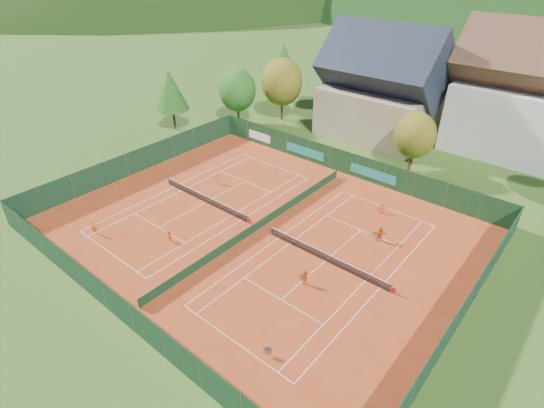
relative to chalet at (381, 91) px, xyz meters
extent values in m
plane|color=#315319|center=(3.00, -30.00, -6.64)|extent=(600.00, 600.00, 0.00)
cube|color=#A13717|center=(3.00, -30.00, -6.62)|extent=(40.00, 32.00, 0.01)
cube|color=white|center=(-5.00, -18.12, -6.61)|extent=(10.97, 0.06, 0.00)
cube|color=white|center=(-5.00, -41.88, -6.61)|extent=(10.97, 0.06, 0.00)
cube|color=white|center=(-10.48, -30.00, -6.61)|extent=(0.06, 23.77, 0.00)
cube|color=white|center=(0.49, -30.00, -6.61)|extent=(0.06, 23.77, 0.00)
cube|color=white|center=(-9.12, -30.00, -6.61)|extent=(0.06, 23.77, 0.00)
cube|color=white|center=(-0.88, -30.00, -6.61)|extent=(0.06, 23.77, 0.00)
cube|color=white|center=(-5.00, -23.60, -6.61)|extent=(8.23, 0.06, 0.00)
cube|color=white|center=(-5.00, -36.40, -6.61)|extent=(8.23, 0.06, 0.00)
cube|color=white|center=(-5.00, -30.00, -6.61)|extent=(0.06, 12.80, 0.00)
cube|color=white|center=(11.00, -18.12, -6.61)|extent=(10.97, 0.06, 0.00)
cube|color=white|center=(11.00, -41.88, -6.61)|extent=(10.97, 0.06, 0.00)
cube|color=white|center=(5.51, -30.00, -6.61)|extent=(0.06, 23.77, 0.00)
cube|color=white|center=(16.48, -30.00, -6.61)|extent=(0.06, 23.77, 0.00)
cube|color=white|center=(6.88, -30.00, -6.61)|extent=(0.06, 23.77, 0.00)
cube|color=white|center=(15.12, -30.00, -6.61)|extent=(0.06, 23.77, 0.00)
cube|color=white|center=(11.00, -23.60, -6.61)|extent=(8.23, 0.06, 0.00)
cube|color=white|center=(11.00, -36.40, -6.61)|extent=(8.23, 0.06, 0.00)
cube|color=white|center=(11.00, -30.00, -6.61)|extent=(0.06, 12.80, 0.00)
cylinder|color=#59595B|center=(-11.40, -30.00, -6.11)|extent=(0.10, 0.10, 1.02)
cylinder|color=#59595B|center=(1.40, -30.00, -6.11)|extent=(0.10, 0.10, 1.02)
cube|color=black|center=(-5.00, -30.00, -6.16)|extent=(12.80, 0.02, 0.86)
cube|color=white|center=(-5.00, -30.00, -5.73)|extent=(12.80, 0.04, 0.06)
cube|color=red|center=(1.65, -30.00, -6.17)|extent=(0.40, 0.04, 0.40)
cylinder|color=#59595B|center=(4.60, -30.00, -6.11)|extent=(0.10, 0.10, 1.02)
cylinder|color=#59595B|center=(17.40, -30.00, -6.11)|extent=(0.10, 0.10, 1.02)
cube|color=black|center=(11.00, -30.00, -6.16)|extent=(12.80, 0.02, 0.86)
cube|color=white|center=(11.00, -30.00, -5.73)|extent=(12.80, 0.04, 0.06)
cube|color=red|center=(17.65, -30.00, -6.17)|extent=(0.40, 0.04, 0.40)
cube|color=#12341D|center=(3.00, -30.00, -6.12)|extent=(0.03, 28.80, 1.00)
cube|color=#133418|center=(3.00, -14.00, -5.12)|extent=(40.00, 0.04, 3.00)
cube|color=teal|center=(-3.00, -14.06, -5.42)|extent=(6.00, 0.03, 1.20)
cube|color=teal|center=(7.00, -14.06, -5.42)|extent=(6.00, 0.03, 1.20)
cube|color=silver|center=(-11.00, -14.06, -5.42)|extent=(4.00, 0.03, 1.20)
cube|color=#12321B|center=(3.00, -46.00, -5.12)|extent=(40.00, 0.04, 3.00)
cube|color=#14371F|center=(-17.00, -30.00, -5.12)|extent=(0.04, 32.00, 3.00)
cube|color=#123420|center=(23.00, -30.00, -5.12)|extent=(0.04, 32.00, 3.00)
cube|color=#B21414|center=(22.94, -34.00, -5.42)|extent=(0.03, 3.00, 1.20)
cube|color=#B21414|center=(22.94, -24.00, -5.42)|extent=(0.03, 3.00, 1.20)
cube|color=tan|center=(0.00, 0.00, -3.12)|extent=(15.00, 12.00, 7.00)
cube|color=#1E2333|center=(0.00, 0.00, 3.38)|extent=(16.20, 12.00, 12.00)
cube|color=silver|center=(19.00, 6.00, -2.12)|extent=(20.00, 11.00, 9.00)
cylinder|color=#433018|center=(-19.00, -10.00, -5.22)|extent=(0.36, 0.36, 2.80)
ellipsoid|color=#22611B|center=(-19.00, -10.00, -1.22)|extent=(5.72, 5.72, 6.58)
cylinder|color=#462D19|center=(-15.00, -4.00, -5.05)|extent=(0.36, 0.36, 3.15)
ellipsoid|color=olive|center=(-15.00, -4.00, -0.55)|extent=(6.44, 6.44, 7.40)
cylinder|color=#412617|center=(-21.00, 4.00, -4.87)|extent=(0.36, 0.36, 3.50)
cone|color=#275719|center=(-21.00, 4.00, 0.13)|extent=(5.60, 5.60, 6.50)
cylinder|color=#4C2B1B|center=(9.00, -8.00, -5.40)|extent=(0.36, 0.36, 2.45)
ellipsoid|color=olive|center=(9.00, -8.00, -1.90)|extent=(5.01, 5.01, 5.76)
cylinder|color=#462B19|center=(-25.00, -18.00, -5.05)|extent=(0.36, 0.36, 3.15)
cone|color=#1F5518|center=(-25.00, -18.00, -0.55)|extent=(5.04, 5.04, 5.85)
ellipsoid|color=black|center=(-217.00, 130.00, -42.32)|extent=(340.00, 340.00, 204.00)
cylinder|color=slate|center=(13.59, -41.42, -6.22)|extent=(0.02, 0.02, 0.80)
cylinder|color=slate|center=(13.89, -41.42, -6.22)|extent=(0.02, 0.02, 0.80)
cylinder|color=slate|center=(13.59, -41.12, -6.22)|extent=(0.02, 0.02, 0.80)
cylinder|color=slate|center=(13.89, -41.12, -6.22)|extent=(0.02, 0.02, 0.80)
cube|color=slate|center=(13.74, -41.27, -6.07)|extent=(0.34, 0.34, 0.30)
ellipsoid|color=#CCD833|center=(13.74, -41.27, -6.04)|extent=(0.28, 0.28, 0.16)
sphere|color=#CCD833|center=(-6.77, -34.60, -6.59)|extent=(0.07, 0.07, 0.07)
sphere|color=#CCD833|center=(10.36, -42.00, -6.59)|extent=(0.07, 0.07, 0.07)
imported|color=orange|center=(-9.05, -41.10, -5.86)|extent=(0.65, 0.55, 1.52)
imported|color=orange|center=(-2.26, -37.18, -6.02)|extent=(0.68, 0.58, 1.20)
imported|color=orange|center=(-7.00, -26.14, -5.86)|extent=(1.14, 0.97, 1.53)
imported|color=#CF4C12|center=(11.34, -33.68, -5.88)|extent=(0.82, 0.91, 1.48)
imported|color=#DC4713|center=(11.13, -19.40, -6.02)|extent=(0.61, 0.42, 1.20)
imported|color=orange|center=(13.27, -24.03, -5.84)|extent=(1.49, 1.17, 1.57)
camera|label=1|loc=(26.57, -56.20, 18.01)|focal=28.00mm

